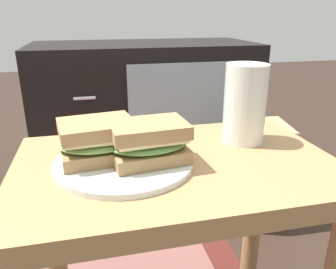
% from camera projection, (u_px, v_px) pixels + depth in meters
% --- Properties ---
extents(side_table, '(0.56, 0.36, 0.46)m').
position_uv_depth(side_table, '(176.00, 205.00, 0.61)').
color(side_table, '#A37A4C').
rests_on(side_table, ground).
extents(tv_cabinet, '(0.96, 0.46, 0.58)m').
position_uv_depth(tv_cabinet, '(146.00, 108.00, 1.53)').
color(tv_cabinet, black).
rests_on(tv_cabinet, ground).
extents(area_rug, '(0.97, 0.89, 0.01)m').
position_uv_depth(area_rug, '(74.00, 250.00, 1.04)').
color(area_rug, '#4C1E19').
rests_on(area_rug, ground).
extents(plate, '(0.24, 0.24, 0.01)m').
position_uv_depth(plate, '(124.00, 162.00, 0.56)').
color(plate, silver).
rests_on(plate, side_table).
extents(sandwich_front, '(0.14, 0.12, 0.07)m').
position_uv_depth(sandwich_front, '(98.00, 140.00, 0.56)').
color(sandwich_front, '#9E7A4C').
rests_on(sandwich_front, plate).
extents(sandwich_back, '(0.14, 0.11, 0.07)m').
position_uv_depth(sandwich_back, '(149.00, 142.00, 0.55)').
color(sandwich_back, '#9E7A4C').
rests_on(sandwich_back, plate).
extents(beer_glass, '(0.08, 0.08, 0.15)m').
position_uv_depth(beer_glass, '(245.00, 105.00, 0.65)').
color(beer_glass, silver).
rests_on(beer_glass, side_table).
extents(paper_bag, '(0.19, 0.18, 0.36)m').
position_uv_depth(paper_bag, '(258.00, 173.00, 1.16)').
color(paper_bag, tan).
rests_on(paper_bag, ground).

